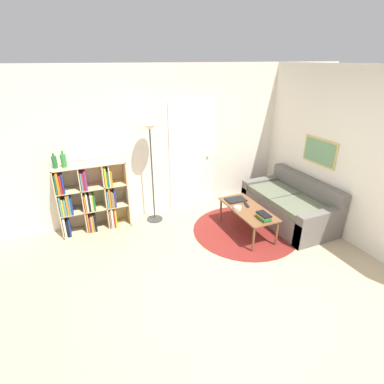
% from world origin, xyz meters
% --- Properties ---
extents(ground_plane, '(14.00, 14.00, 0.00)m').
position_xyz_m(ground_plane, '(0.00, 0.00, 0.00)').
color(ground_plane, tan).
extents(wall_back, '(7.50, 0.11, 2.60)m').
position_xyz_m(wall_back, '(0.02, 2.66, 1.29)').
color(wall_back, silver).
rests_on(wall_back, ground_plane).
extents(wall_right, '(0.08, 5.64, 2.60)m').
position_xyz_m(wall_right, '(2.27, 1.32, 1.30)').
color(wall_right, silver).
rests_on(wall_right, ground_plane).
extents(rug, '(1.75, 1.75, 0.01)m').
position_xyz_m(rug, '(0.93, 1.38, 0.00)').
color(rug, maroon).
rests_on(rug, ground_plane).
extents(bookshelf, '(1.10, 0.34, 1.16)m').
position_xyz_m(bookshelf, '(-1.40, 2.45, 0.56)').
color(bookshelf, beige).
rests_on(bookshelf, ground_plane).
extents(floor_lamp, '(0.31, 0.31, 1.73)m').
position_xyz_m(floor_lamp, '(-0.36, 2.34, 1.44)').
color(floor_lamp, '#333333').
rests_on(floor_lamp, ground_plane).
extents(couch, '(0.88, 1.65, 0.77)m').
position_xyz_m(couch, '(1.85, 1.38, 0.27)').
color(couch, '#66605B').
rests_on(couch, ground_plane).
extents(coffee_table, '(0.50, 1.10, 0.44)m').
position_xyz_m(coffee_table, '(0.92, 1.33, 0.40)').
color(coffee_table, brown).
rests_on(coffee_table, ground_plane).
extents(laptop, '(0.34, 0.24, 0.02)m').
position_xyz_m(laptop, '(0.89, 1.67, 0.45)').
color(laptop, black).
rests_on(laptop, coffee_table).
extents(bowl, '(0.12, 0.12, 0.05)m').
position_xyz_m(bowl, '(0.75, 1.36, 0.47)').
color(bowl, silver).
rests_on(bowl, coffee_table).
extents(book_stack_on_table, '(0.15, 0.25, 0.09)m').
position_xyz_m(book_stack_on_table, '(0.94, 0.94, 0.49)').
color(book_stack_on_table, olive).
rests_on(book_stack_on_table, coffee_table).
extents(remote, '(0.08, 0.17, 0.02)m').
position_xyz_m(remote, '(0.95, 1.43, 0.45)').
color(remote, black).
rests_on(remote, coffee_table).
extents(bottle_left, '(0.07, 0.07, 0.23)m').
position_xyz_m(bottle_left, '(-1.82, 2.43, 1.26)').
color(bottle_left, '#236633').
rests_on(bottle_left, bookshelf).
extents(bottle_middle, '(0.08, 0.08, 0.25)m').
position_xyz_m(bottle_middle, '(-1.69, 2.42, 1.27)').
color(bottle_middle, '#2D8438').
rests_on(bottle_middle, bookshelf).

